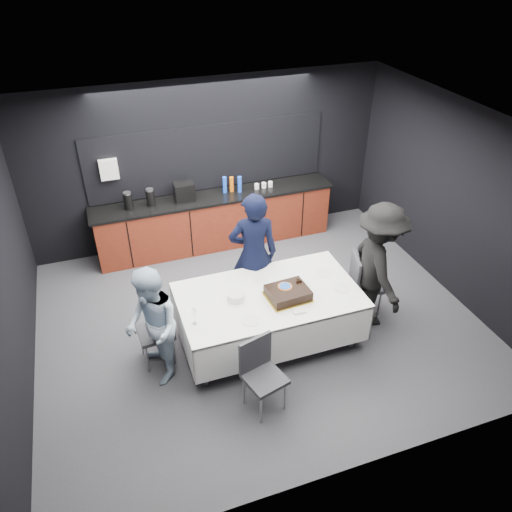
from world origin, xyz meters
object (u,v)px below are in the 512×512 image
(chair_near, at_px, (261,369))
(party_table, at_px, (269,303))
(chair_left, at_px, (161,326))
(person_right, at_px, (378,266))
(person_center, at_px, (253,254))
(person_left, at_px, (152,327))
(champagne_flute, at_px, (194,313))
(plate_stack, at_px, (236,296))
(chair_right, at_px, (362,280))
(cake_assembly, at_px, (288,293))

(chair_near, bearing_deg, party_table, 64.54)
(party_table, height_order, chair_left, chair_left)
(person_right, bearing_deg, chair_near, 121.47)
(person_center, bearing_deg, person_right, 162.90)
(chair_left, distance_m, person_left, 0.39)
(person_left, bearing_deg, person_center, 111.85)
(champagne_flute, distance_m, person_right, 2.56)
(plate_stack, bearing_deg, person_center, 55.37)
(champagne_flute, relative_size, person_center, 0.12)
(chair_right, bearing_deg, cake_assembly, -166.84)
(party_table, distance_m, chair_near, 1.07)
(chair_right, bearing_deg, person_left, -174.54)
(cake_assembly, distance_m, chair_left, 1.64)
(chair_left, relative_size, chair_near, 1.00)
(person_right, bearing_deg, champagne_flute, 100.97)
(party_table, bearing_deg, person_center, 87.01)
(chair_left, height_order, person_center, person_center)
(plate_stack, relative_size, champagne_flute, 1.00)
(chair_near, relative_size, person_center, 0.50)
(person_center, relative_size, person_left, 1.19)
(plate_stack, height_order, chair_right, chair_right)
(plate_stack, relative_size, chair_right, 0.24)
(plate_stack, bearing_deg, chair_left, 173.73)
(chair_near, bearing_deg, person_left, 141.89)
(chair_near, height_order, person_left, person_left)
(champagne_flute, bearing_deg, party_table, 12.73)
(cake_assembly, height_order, champagne_flute, champagne_flute)
(party_table, relative_size, champagne_flute, 10.36)
(chair_left, xyz_separation_m, person_right, (2.91, -0.21, 0.38))
(cake_assembly, bearing_deg, chair_left, 170.01)
(champagne_flute, height_order, person_right, person_right)
(cake_assembly, relative_size, chair_right, 0.62)
(party_table, height_order, chair_near, chair_near)
(chair_right, bearing_deg, plate_stack, -176.43)
(chair_left, height_order, chair_near, same)
(chair_right, height_order, person_right, person_right)
(champagne_flute, bearing_deg, person_left, 168.06)
(chair_left, height_order, person_left, person_left)
(plate_stack, height_order, chair_left, chair_left)
(cake_assembly, bearing_deg, champagne_flute, -175.68)
(cake_assembly, relative_size, person_left, 0.37)
(chair_near, bearing_deg, chair_right, 30.16)
(cake_assembly, xyz_separation_m, person_left, (-1.72, 0.01, -0.07))
(cake_assembly, xyz_separation_m, champagne_flute, (-1.23, -0.09, 0.09))
(plate_stack, relative_size, chair_near, 0.24)
(chair_left, bearing_deg, person_center, 22.01)
(person_left, xyz_separation_m, person_right, (3.04, 0.06, 0.13))
(chair_left, xyz_separation_m, chair_near, (0.93, -1.10, 0.00))
(party_table, bearing_deg, chair_near, -115.46)
(cake_assembly, relative_size, chair_near, 0.62)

